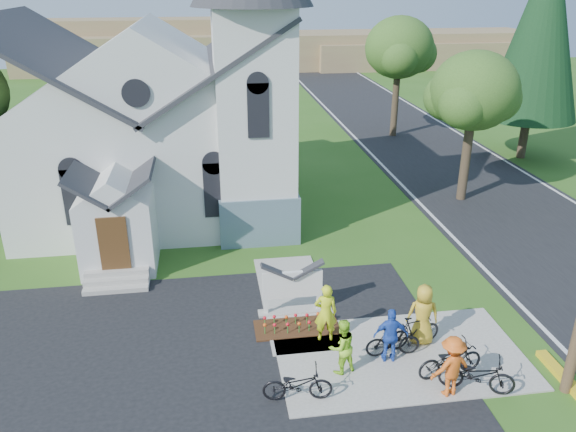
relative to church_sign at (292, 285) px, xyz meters
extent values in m
plane|color=#315F1B|center=(1.20, -3.20, -1.03)|extent=(120.00, 120.00, 0.00)
cube|color=black|center=(11.20, 11.80, -1.02)|extent=(8.00, 90.00, 0.02)
cube|color=gray|center=(2.70, -2.70, -1.00)|extent=(7.00, 4.00, 0.05)
cube|color=silver|center=(-4.80, 9.80, 1.47)|extent=(11.00, 9.00, 5.00)
cube|color=slate|center=(-0.50, 6.50, -0.03)|extent=(3.20, 3.20, 2.00)
cube|color=silver|center=(-0.50, 6.50, 3.47)|extent=(3.00, 3.00, 9.00)
cube|color=silver|center=(-5.80, 4.10, 0.37)|extent=(2.60, 2.40, 2.80)
cube|color=#4E3016|center=(-5.80, 2.87, 0.47)|extent=(1.00, 0.10, 2.00)
cube|color=gray|center=(0.00, 0.00, -0.98)|extent=(2.20, 0.40, 0.10)
cube|color=white|center=(-0.85, 0.00, -0.48)|extent=(0.12, 0.12, 1.00)
cube|color=white|center=(0.85, 0.00, -0.48)|extent=(0.12, 0.12, 1.00)
cube|color=white|center=(0.00, 0.00, 0.02)|extent=(1.90, 0.14, 0.90)
cube|color=#38230F|center=(0.00, -0.90, -0.99)|extent=(2.60, 1.10, 0.07)
cylinder|color=#382B1E|center=(9.70, 8.80, 1.00)|extent=(0.44, 0.44, 4.05)
ellipsoid|color=#355B1F|center=(9.70, 8.80, 4.22)|extent=(4.00, 4.00, 3.60)
cylinder|color=#382B1E|center=(10.20, 20.80, 1.22)|extent=(0.44, 0.44, 4.50)
ellipsoid|color=#355B1F|center=(10.20, 20.80, 4.79)|extent=(4.40, 4.40, 3.96)
cylinder|color=#382B1E|center=(16.20, 14.80, 0.17)|extent=(0.50, 0.50, 2.40)
cone|color=black|center=(16.20, 14.80, 6.37)|extent=(5.20, 5.20, 10.00)
cube|color=#896D4C|center=(7.20, 52.80, 0.97)|extent=(60.00, 8.00, 4.00)
cube|color=#896D4C|center=(-8.80, 54.80, 1.77)|extent=(30.00, 6.00, 5.60)
cube|color=#896D4C|center=(23.20, 50.80, 0.47)|extent=(25.00, 6.00, 3.00)
imported|color=#D0E31A|center=(0.73, -1.61, -0.06)|extent=(0.72, 0.51, 1.83)
imported|color=black|center=(-0.50, -4.05, -0.51)|extent=(1.84, 0.80, 0.94)
imported|color=#A1E82B|center=(0.85, -3.12, -0.17)|extent=(0.94, 0.83, 1.61)
imported|color=black|center=(3.22, -2.31, -0.47)|extent=(1.74, 0.82, 1.01)
imported|color=blue|center=(2.31, -2.85, -0.16)|extent=(1.00, 0.51, 1.64)
imported|color=black|center=(4.12, -4.40, -0.47)|extent=(2.03, 1.32, 1.01)
imported|color=orange|center=(3.39, -4.40, -0.13)|extent=(1.20, 0.83, 1.70)
imported|color=black|center=(2.46, -2.66, -0.50)|extent=(1.58, 0.47, 0.95)
imported|color=gold|center=(3.48, -2.15, -0.04)|extent=(1.01, 0.76, 1.88)
imported|color=black|center=(3.70, -3.71, -0.48)|extent=(1.95, 0.93, 0.99)
camera|label=1|loc=(-2.40, -15.23, 8.94)|focal=35.00mm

